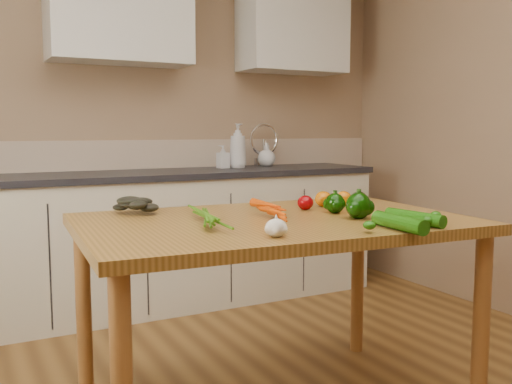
{
  "coord_description": "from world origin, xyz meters",
  "views": [
    {
      "loc": [
        -1.07,
        -1.41,
        1.18
      ],
      "look_at": [
        0.1,
        0.81,
        0.9
      ],
      "focal_mm": 40.0,
      "sensor_mm": 36.0,
      "label": 1
    }
  ],
  "objects": [
    {
      "name": "soap_bottle_a",
      "position": [
        0.71,
        2.26,
        1.06
      ],
      "size": [
        0.13,
        0.13,
        0.32
      ],
      "primitive_type": "imported",
      "rotation": [
        0.0,
        0.0,
        0.05
      ],
      "color": "silver",
      "rests_on": "counter_run"
    },
    {
      "name": "tomato_c",
      "position": [
        0.52,
        0.74,
        0.85
      ],
      "size": [
        0.08,
        0.08,
        0.07
      ],
      "primitive_type": "ellipsoid",
      "color": "#C45D04",
      "rests_on": "table"
    },
    {
      "name": "counter_run",
      "position": [
        0.21,
        2.19,
        0.46
      ],
      "size": [
        2.84,
        0.64,
        1.14
      ],
      "color": "beige",
      "rests_on": "ground"
    },
    {
      "name": "room",
      "position": [
        0.0,
        0.17,
        1.25
      ],
      "size": [
        4.04,
        5.04,
        2.64
      ],
      "color": "brown",
      "rests_on": "ground"
    },
    {
      "name": "upper_cabinets",
      "position": [
        0.51,
        2.32,
        1.95
      ],
      "size": [
        2.15,
        0.35,
        0.7
      ],
      "color": "silver",
      "rests_on": "room"
    },
    {
      "name": "zucchini_a",
      "position": [
        0.45,
        0.19,
        0.84
      ],
      "size": [
        0.09,
        0.26,
        0.05
      ],
      "primitive_type": "cylinder",
      "rotation": [
        1.57,
        0.0,
        0.14
      ],
      "color": "#144C08",
      "rests_on": "table"
    },
    {
      "name": "tomato_b",
      "position": [
        0.42,
        0.76,
        0.85
      ],
      "size": [
        0.08,
        0.08,
        0.07
      ],
      "primitive_type": "ellipsoid",
      "color": "#C45D04",
      "rests_on": "table"
    },
    {
      "name": "soap_bottle_b",
      "position": [
        0.6,
        2.27,
        0.98
      ],
      "size": [
        0.08,
        0.08,
        0.16
      ],
      "primitive_type": "imported",
      "rotation": [
        0.0,
        0.0,
        4.76
      ],
      "color": "silver",
      "rests_on": "counter_run"
    },
    {
      "name": "table",
      "position": [
        0.05,
        0.56,
        0.73
      ],
      "size": [
        1.59,
        1.08,
        0.82
      ],
      "rotation": [
        0.0,
        0.0,
        -0.06
      ],
      "color": "olive",
      "rests_on": "ground"
    },
    {
      "name": "leafy_greens",
      "position": [
        -0.43,
        0.94,
        0.87
      ],
      "size": [
        0.22,
        0.2,
        0.11
      ],
      "primitive_type": null,
      "color": "black",
      "rests_on": "table"
    },
    {
      "name": "garlic_bulb",
      "position": [
        -0.14,
        0.21,
        0.85
      ],
      "size": [
        0.07,
        0.07,
        0.06
      ],
      "primitive_type": "ellipsoid",
      "color": "silver",
      "rests_on": "table"
    },
    {
      "name": "pepper_a",
      "position": [
        0.35,
        0.57,
        0.86
      ],
      "size": [
        0.08,
        0.08,
        0.08
      ],
      "primitive_type": "sphere",
      "color": "black",
      "rests_on": "table"
    },
    {
      "name": "pepper_c",
      "position": [
        0.35,
        0.4,
        0.87
      ],
      "size": [
        0.1,
        0.1,
        0.1
      ],
      "primitive_type": "sphere",
      "color": "black",
      "rests_on": "table"
    },
    {
      "name": "tomato_a",
      "position": [
        0.29,
        0.71,
        0.85
      ],
      "size": [
        0.07,
        0.07,
        0.07
      ],
      "primitive_type": "ellipsoid",
      "color": "#880206",
      "rests_on": "table"
    },
    {
      "name": "pepper_b",
      "position": [
        0.46,
        0.55,
        0.86
      ],
      "size": [
        0.09,
        0.09,
        0.09
      ],
      "primitive_type": "sphere",
      "color": "black",
      "rests_on": "table"
    },
    {
      "name": "carrot_bunch",
      "position": [
        -0.05,
        0.57,
        0.86
      ],
      "size": [
        0.3,
        0.24,
        0.08
      ],
      "primitive_type": null,
      "rotation": [
        0.0,
        0.0,
        -0.06
      ],
      "color": "#D14404",
      "rests_on": "table"
    },
    {
      "name": "soap_bottle_c",
      "position": [
        0.98,
        2.32,
        0.99
      ],
      "size": [
        0.14,
        0.14,
        0.17
      ],
      "primitive_type": "imported",
      "rotation": [
        0.0,
        0.0,
        3.17
      ],
      "color": "silver",
      "rests_on": "counter_run"
    },
    {
      "name": "zucchini_b",
      "position": [
        0.31,
        0.12,
        0.85
      ],
      "size": [
        0.07,
        0.26,
        0.06
      ],
      "primitive_type": "cylinder",
      "rotation": [
        1.57,
        0.0,
        -0.06
      ],
      "color": "#144C08",
      "rests_on": "table"
    }
  ]
}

